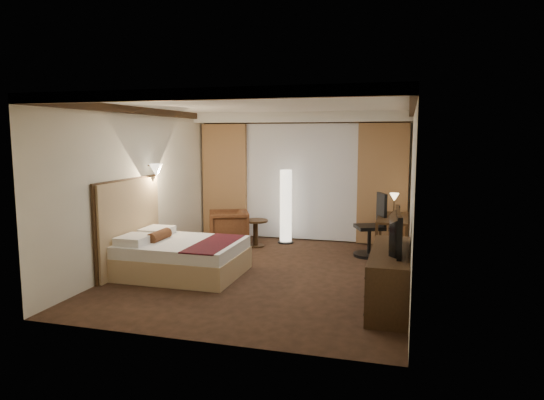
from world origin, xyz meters
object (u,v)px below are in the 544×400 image
(desk, at_px, (392,237))
(bed, at_px, (183,258))
(dresser, at_px, (390,277))
(television, at_px, (389,225))
(office_chair, at_px, (370,225))
(side_table, at_px, (256,233))
(armchair, at_px, (228,226))
(floor_lamp, at_px, (286,206))

(desk, bearing_deg, bed, -147.18)
(desk, bearing_deg, dresser, -88.90)
(desk, xyz_separation_m, television, (0.02, -2.61, 0.69))
(office_chair, bearing_deg, bed, -166.08)
(side_table, xyz_separation_m, office_chair, (2.27, -0.20, 0.32))
(dresser, bearing_deg, armchair, 140.72)
(bed, height_order, side_table, side_table)
(side_table, bearing_deg, armchair, -172.78)
(side_table, xyz_separation_m, desk, (2.68, -0.15, 0.10))
(dresser, height_order, television, television)
(floor_lamp, relative_size, television, 1.35)
(bed, bearing_deg, office_chair, 35.84)
(office_chair, bearing_deg, desk, -15.01)
(desk, distance_m, office_chair, 0.47)
(floor_lamp, relative_size, office_chair, 1.30)
(side_table, height_order, dresser, dresser)
(dresser, distance_m, television, 0.70)
(bed, relative_size, floor_lamp, 1.21)
(desk, xyz_separation_m, dresser, (0.05, -2.61, -0.01))
(floor_lamp, bearing_deg, armchair, -152.25)
(side_table, height_order, desk, desk)
(floor_lamp, bearing_deg, desk, -16.25)
(bed, height_order, television, television)
(office_chair, bearing_deg, dresser, -101.68)
(television, bearing_deg, bed, 77.56)
(side_table, xyz_separation_m, floor_lamp, (0.50, 0.49, 0.50))
(bed, bearing_deg, side_table, 76.61)
(side_table, bearing_deg, bed, -103.39)
(floor_lamp, distance_m, television, 3.93)
(armchair, height_order, television, television)
(bed, height_order, desk, desk)
(bed, relative_size, dresser, 0.99)
(floor_lamp, relative_size, dresser, 0.82)
(armchair, bearing_deg, floor_lamp, 95.07)
(side_table, relative_size, dresser, 0.29)
(bed, relative_size, side_table, 3.41)
(side_table, bearing_deg, television, -45.60)
(armchair, height_order, office_chair, office_chair)
(desk, height_order, office_chair, office_chair)
(television, bearing_deg, dresser, -92.91)
(office_chair, relative_size, television, 1.03)
(side_table, bearing_deg, dresser, -45.29)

